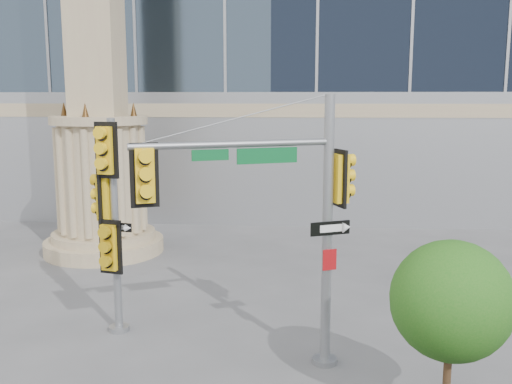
{
  "coord_description": "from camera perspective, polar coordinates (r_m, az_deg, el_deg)",
  "views": [
    {
      "loc": [
        1.34,
        -11.4,
        5.74
      ],
      "look_at": [
        0.29,
        2.0,
        3.52
      ],
      "focal_mm": 40.0,
      "sensor_mm": 36.0,
      "label": 1
    }
  ],
  "objects": [
    {
      "name": "main_signal_pole",
      "position": [
        11.6,
        2.53,
        -1.22
      ],
      "size": [
        4.26,
        2.14,
        5.83
      ],
      "rotation": [
        0.0,
        0.0,
        0.41
      ],
      "color": "slate",
      "rests_on": "ground"
    },
    {
      "name": "secondary_signal_pole",
      "position": [
        14.09,
        -14.43,
        -1.72
      ],
      "size": [
        0.92,
        0.8,
        5.28
      ],
      "rotation": [
        0.0,
        0.0,
        -0.22
      ],
      "color": "slate",
      "rests_on": "ground"
    },
    {
      "name": "street_tree",
      "position": [
        10.58,
        19.12,
        -10.67
      ],
      "size": [
        2.15,
        2.1,
        3.36
      ],
      "color": "tan",
      "rests_on": "ground"
    },
    {
      "name": "ground",
      "position": [
        12.83,
        -2.11,
        -17.22
      ],
      "size": [
        120.0,
        120.0,
        0.0
      ],
      "primitive_type": "plane",
      "color": "#545456",
      "rests_on": "ground"
    },
    {
      "name": "monument",
      "position": [
        21.68,
        -15.49,
        8.45
      ],
      "size": [
        4.4,
        4.4,
        16.6
      ],
      "color": "tan",
      "rests_on": "ground"
    }
  ]
}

